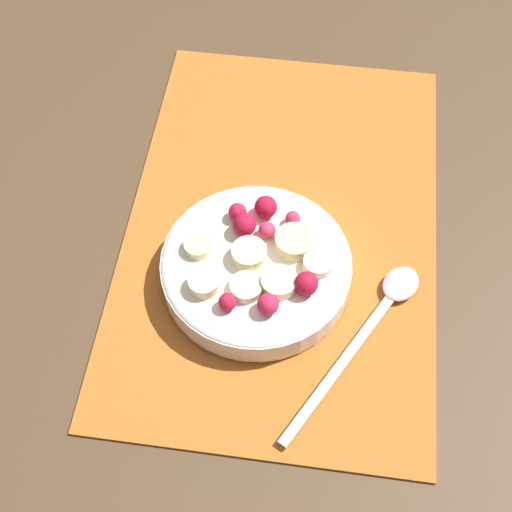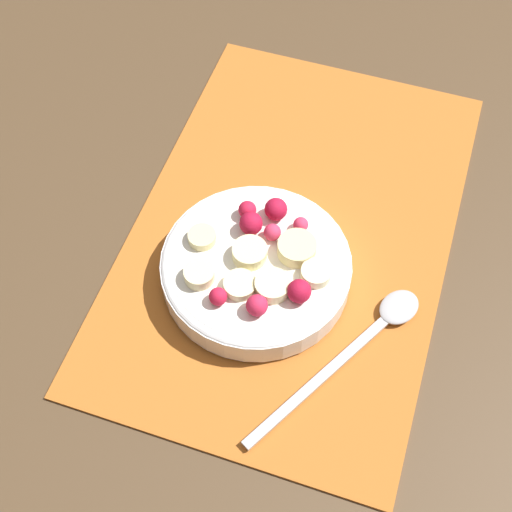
{
  "view_description": "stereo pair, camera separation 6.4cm",
  "coord_description": "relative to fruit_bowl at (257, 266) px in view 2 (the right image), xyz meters",
  "views": [
    {
      "loc": [
        0.41,
        0.03,
        0.58
      ],
      "look_at": [
        0.06,
        -0.02,
        0.04
      ],
      "focal_mm": 50.0,
      "sensor_mm": 36.0,
      "label": 1
    },
    {
      "loc": [
        0.39,
        0.09,
        0.58
      ],
      "look_at": [
        0.06,
        -0.02,
        0.04
      ],
      "focal_mm": 50.0,
      "sensor_mm": 36.0,
      "label": 2
    }
  ],
  "objects": [
    {
      "name": "fruit_bowl",
      "position": [
        0.0,
        0.0,
        0.0
      ],
      "size": [
        0.18,
        0.18,
        0.05
      ],
      "color": "white",
      "rests_on": "placemat"
    },
    {
      "name": "ground_plane",
      "position": [
        -0.06,
        0.02,
        -0.02
      ],
      "size": [
        3.0,
        3.0,
        0.0
      ],
      "primitive_type": "plane",
      "color": "#4C3823"
    },
    {
      "name": "spoon",
      "position": [
        0.03,
        0.12,
        -0.02
      ],
      "size": [
        0.19,
        0.12,
        0.01
      ],
      "rotation": [
        0.0,
        0.0,
        2.63
      ],
      "color": "#B2B2B7",
      "rests_on": "placemat"
    },
    {
      "name": "placemat",
      "position": [
        -0.06,
        0.02,
        -0.02
      ],
      "size": [
        0.47,
        0.3,
        0.01
      ],
      "color": "#B26023",
      "rests_on": "ground_plane"
    }
  ]
}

